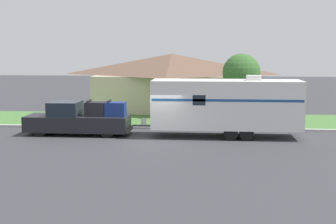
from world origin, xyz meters
The scene contains 8 objects.
ground_plane centered at (0.00, 0.00, 0.00)m, with size 120.00×120.00×0.00m, color #38383D.
curb_strip centered at (0.00, 3.75, 0.07)m, with size 80.00×0.30×0.14m.
lawn_strip centered at (0.00, 7.40, 0.01)m, with size 80.00×7.00×0.03m.
house_across_street centered at (-0.32, 13.55, 2.38)m, with size 12.77×8.24×4.59m.
pickup_truck centered at (-4.86, 1.50, 0.89)m, with size 6.13×2.02×2.05m.
travel_trailer centered at (3.73, 1.50, 1.88)m, with size 9.57×2.41×3.54m.
mailbox centered at (1.40, 4.54, 0.98)m, with size 0.48×0.20×1.27m.
tree_in_yard centered at (4.98, 7.69, 3.35)m, with size 2.62×2.62×4.68m.
Camera 1 is at (2.68, -25.04, 5.05)m, focal length 50.00 mm.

